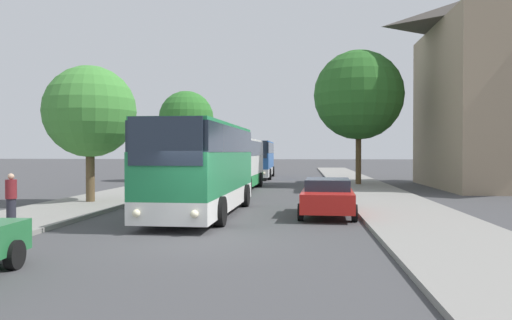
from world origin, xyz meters
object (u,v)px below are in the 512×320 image
tree_right_near (359,95)px  parked_car_right_near (327,196)px  bus_front (203,167)px  tree_left_near (186,118)px  bus_rear (258,159)px  tree_left_far (90,112)px  pedestrian_waiting_near (11,197)px  bus_middle (235,163)px

tree_right_near → parked_car_right_near: bearing=-100.1°
bus_front → tree_left_near: bearing=106.3°
bus_rear → parked_car_right_near: 27.88m
tree_left_far → tree_right_near: 19.79m
tree_left_near → tree_right_near: 14.53m
bus_front → parked_car_right_near: size_ratio=2.23×
bus_front → pedestrian_waiting_near: bearing=-146.7°
bus_front → tree_left_far: 7.18m
bus_rear → tree_right_near: bearing=-52.4°
bus_rear → bus_front: bearing=-90.3°
tree_left_near → tree_left_far: 18.64m
pedestrian_waiting_near → bus_rear: bearing=-172.8°
bus_front → tree_left_far: tree_left_far is taller
bus_front → tree_right_near: 19.36m
tree_left_far → tree_right_near: bearing=45.1°
tree_left_near → bus_front: bearing=-75.0°
bus_middle → tree_right_near: tree_right_near is taller
pedestrian_waiting_near → tree_left_far: size_ratio=0.25×
pedestrian_waiting_near → bus_front: bearing=139.3°
bus_middle → tree_right_near: bearing=28.9°
bus_middle → bus_front: bearing=-86.4°
bus_front → tree_right_near: (7.89, 17.05, 4.65)m
pedestrian_waiting_near → bus_middle: bearing=179.3°
parked_car_right_near → tree_left_far: bearing=-13.5°
bus_rear → pedestrian_waiting_near: 31.43m
bus_middle → pedestrian_waiting_near: size_ratio=6.50×
tree_left_far → tree_left_near: bearing=89.5°
bus_front → parked_car_right_near: 4.97m
pedestrian_waiting_near → tree_left_far: 7.52m
bus_rear → tree_right_near: tree_right_near is taller
bus_front → parked_car_right_near: (4.84, -0.05, -1.12)m
bus_rear → parked_car_right_near: (5.11, -27.38, -1.06)m
tree_left_near → tree_right_near: size_ratio=0.77×
parked_car_right_near → bus_rear: bearing=-76.6°
bus_middle → parked_car_right_near: (5.31, -12.77, -1.00)m
bus_middle → bus_rear: bearing=90.7°
tree_right_near → tree_left_far: bearing=-134.9°
bus_rear → pedestrian_waiting_near: (-5.49, -30.93, -0.86)m
parked_car_right_near → tree_left_far: tree_left_far is taller
parked_car_right_near → tree_left_near: (-10.66, 21.78, 4.50)m
tree_left_near → tree_left_far: bearing=-90.5°
parked_car_right_near → pedestrian_waiting_near: pedestrian_waiting_near is taller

